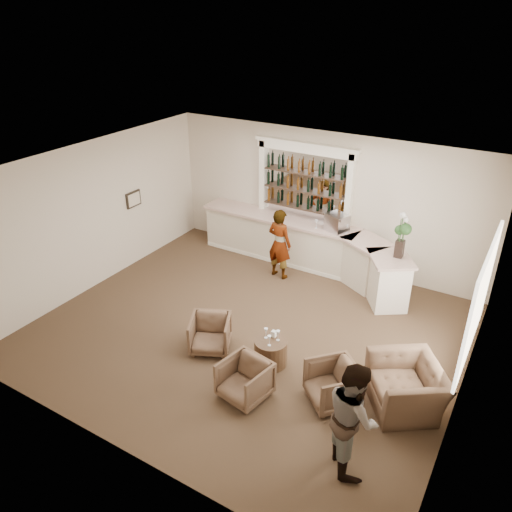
% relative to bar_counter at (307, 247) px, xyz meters
% --- Properties ---
extents(ground, '(8.00, 8.00, 0.00)m').
position_rel_bar_counter_xyz_m(ground, '(0.16, -3.00, -0.57)').
color(ground, '#4E3927').
rests_on(ground, ground).
extents(room_shell, '(8.04, 7.02, 3.32)m').
position_rel_bar_counter_xyz_m(room_shell, '(0.33, -2.29, 1.77)').
color(room_shell, beige).
rests_on(room_shell, ground).
extents(bar_counter, '(5.72, 1.80, 1.14)m').
position_rel_bar_counter_xyz_m(bar_counter, '(0.00, 0.00, 0.00)').
color(bar_counter, white).
rests_on(bar_counter, ground).
extents(back_bar_alcove, '(2.64, 0.25, 3.00)m').
position_rel_bar_counter_xyz_m(back_bar_alcove, '(-0.34, 0.41, 1.46)').
color(back_bar_alcove, white).
rests_on(back_bar_alcove, ground).
extents(cocktail_table, '(0.60, 0.60, 0.50)m').
position_rel_bar_counter_xyz_m(cocktail_table, '(1.05, -3.65, -0.32)').
color(cocktail_table, '#4D3721').
rests_on(cocktail_table, ground).
extents(sommelier, '(0.68, 0.50, 1.71)m').
position_rel_bar_counter_xyz_m(sommelier, '(-0.37, -0.71, 0.28)').
color(sommelier, gray).
rests_on(sommelier, ground).
extents(guest, '(1.04, 1.07, 1.75)m').
position_rel_bar_counter_xyz_m(guest, '(3.07, -4.99, 0.30)').
color(guest, gray).
rests_on(guest, ground).
extents(armchair_left, '(0.98, 0.99, 0.68)m').
position_rel_bar_counter_xyz_m(armchair_left, '(-0.14, -3.86, -0.23)').
color(armchair_left, brown).
rests_on(armchair_left, ground).
extents(armchair_center, '(0.86, 0.88, 0.69)m').
position_rel_bar_counter_xyz_m(armchair_center, '(1.10, -4.62, -0.23)').
color(armchair_center, brown).
rests_on(armchair_center, ground).
extents(armchair_right, '(1.10, 1.10, 0.72)m').
position_rel_bar_counter_xyz_m(armchair_right, '(2.39, -3.98, -0.22)').
color(armchair_right, brown).
rests_on(armchair_right, ground).
extents(armchair_far, '(1.55, 1.59, 0.78)m').
position_rel_bar_counter_xyz_m(armchair_far, '(3.43, -3.45, -0.18)').
color(armchair_far, brown).
rests_on(armchair_far, ground).
extents(espresso_machine, '(0.59, 0.55, 0.41)m').
position_rel_bar_counter_xyz_m(espresso_machine, '(0.71, 0.06, 0.77)').
color(espresso_machine, '#B5B5BA').
rests_on(espresso_machine, bar_counter).
extents(flower_vase, '(0.26, 0.26, 1.00)m').
position_rel_bar_counter_xyz_m(flower_vase, '(2.33, -0.51, 1.13)').
color(flower_vase, black).
rests_on(flower_vase, bar_counter).
extents(wine_glass_bar_left, '(0.07, 0.07, 0.21)m').
position_rel_bar_counter_xyz_m(wine_glass_bar_left, '(0.24, -0.04, 0.67)').
color(wine_glass_bar_left, white).
rests_on(wine_glass_bar_left, bar_counter).
extents(wine_glass_bar_right, '(0.07, 0.07, 0.21)m').
position_rel_bar_counter_xyz_m(wine_glass_bar_right, '(0.96, 0.05, 0.67)').
color(wine_glass_bar_right, white).
rests_on(wine_glass_bar_right, bar_counter).
extents(wine_glass_tbl_a, '(0.07, 0.07, 0.21)m').
position_rel_bar_counter_xyz_m(wine_glass_tbl_a, '(0.93, -3.62, 0.03)').
color(wine_glass_tbl_a, white).
rests_on(wine_glass_tbl_a, cocktail_table).
extents(wine_glass_tbl_b, '(0.07, 0.07, 0.21)m').
position_rel_bar_counter_xyz_m(wine_glass_tbl_b, '(1.15, -3.57, 0.03)').
color(wine_glass_tbl_b, white).
rests_on(wine_glass_tbl_b, cocktail_table).
extents(wine_glass_tbl_c, '(0.07, 0.07, 0.21)m').
position_rel_bar_counter_xyz_m(wine_glass_tbl_c, '(1.09, -3.78, 0.03)').
color(wine_glass_tbl_c, white).
rests_on(wine_glass_tbl_c, cocktail_table).
extents(napkin_holder, '(0.08, 0.08, 0.12)m').
position_rel_bar_counter_xyz_m(napkin_holder, '(1.03, -3.51, -0.01)').
color(napkin_holder, silver).
rests_on(napkin_holder, cocktail_table).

